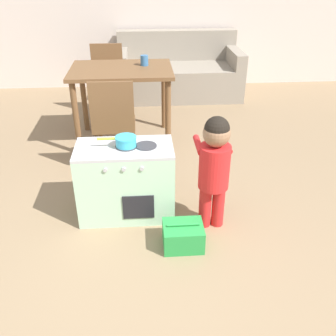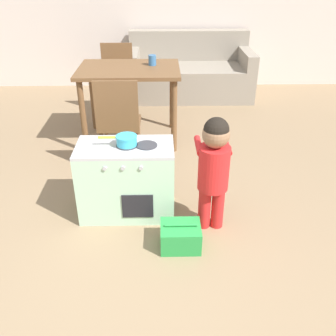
{
  "view_description": "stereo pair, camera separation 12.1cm",
  "coord_description": "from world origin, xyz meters",
  "px_view_note": "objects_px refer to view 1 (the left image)",
  "views": [
    {
      "loc": [
        0.05,
        -1.43,
        1.7
      ],
      "look_at": [
        0.22,
        0.84,
        0.42
      ],
      "focal_mm": 40.0,
      "sensor_mm": 36.0,
      "label": 1
    },
    {
      "loc": [
        0.17,
        -1.43,
        1.7
      ],
      "look_at": [
        0.22,
        0.84,
        0.42
      ],
      "focal_mm": 40.0,
      "sensor_mm": 36.0,
      "label": 2
    }
  ],
  "objects_px": {
    "couch": "(178,73)",
    "dining_table": "(122,80)",
    "dining_chair_near": "(114,123)",
    "cup_on_table": "(144,60)",
    "toy_pot": "(125,141)",
    "play_kitchen": "(126,181)",
    "toy_basket": "(183,236)",
    "dining_chair_far": "(108,81)",
    "child_figure": "(215,162)"
  },
  "relations": [
    {
      "from": "couch",
      "to": "dining_table",
      "type": "bearing_deg",
      "value": -115.71
    },
    {
      "from": "dining_chair_near",
      "to": "cup_on_table",
      "type": "relative_size",
      "value": 8.51
    },
    {
      "from": "toy_pot",
      "to": "cup_on_table",
      "type": "relative_size",
      "value": 2.71
    },
    {
      "from": "dining_chair_near",
      "to": "cup_on_table",
      "type": "bearing_deg",
      "value": 68.11
    },
    {
      "from": "play_kitchen",
      "to": "toy_basket",
      "type": "relative_size",
      "value": 2.58
    },
    {
      "from": "toy_pot",
      "to": "dining_chair_far",
      "type": "relative_size",
      "value": 0.32
    },
    {
      "from": "play_kitchen",
      "to": "dining_table",
      "type": "distance_m",
      "value": 1.36
    },
    {
      "from": "toy_basket",
      "to": "dining_chair_near",
      "type": "relative_size",
      "value": 0.31
    },
    {
      "from": "couch",
      "to": "cup_on_table",
      "type": "relative_size",
      "value": 16.65
    },
    {
      "from": "dining_table",
      "to": "cup_on_table",
      "type": "height_order",
      "value": "cup_on_table"
    },
    {
      "from": "toy_pot",
      "to": "toy_basket",
      "type": "bearing_deg",
      "value": -48.24
    },
    {
      "from": "play_kitchen",
      "to": "toy_pot",
      "type": "bearing_deg",
      "value": 2.03
    },
    {
      "from": "dining_chair_far",
      "to": "cup_on_table",
      "type": "bearing_deg",
      "value": 126.86
    },
    {
      "from": "play_kitchen",
      "to": "toy_basket",
      "type": "distance_m",
      "value": 0.59
    },
    {
      "from": "cup_on_table",
      "to": "couch",
      "type": "bearing_deg",
      "value": 70.89
    },
    {
      "from": "child_figure",
      "to": "dining_chair_far",
      "type": "bearing_deg",
      "value": 111.5
    },
    {
      "from": "dining_table",
      "to": "child_figure",
      "type": "bearing_deg",
      "value": -66.45
    },
    {
      "from": "dining_chair_far",
      "to": "cup_on_table",
      "type": "xyz_separation_m",
      "value": [
        0.42,
        -0.56,
        0.36
      ]
    },
    {
      "from": "couch",
      "to": "cup_on_table",
      "type": "xyz_separation_m",
      "value": [
        -0.48,
        -1.38,
        0.51
      ]
    },
    {
      "from": "child_figure",
      "to": "dining_chair_near",
      "type": "xyz_separation_m",
      "value": [
        -0.71,
        0.87,
        -0.07
      ]
    },
    {
      "from": "play_kitchen",
      "to": "dining_chair_near",
      "type": "distance_m",
      "value": 0.72
    },
    {
      "from": "toy_pot",
      "to": "dining_table",
      "type": "relative_size",
      "value": 0.27
    },
    {
      "from": "play_kitchen",
      "to": "dining_chair_far",
      "type": "height_order",
      "value": "dining_chair_far"
    },
    {
      "from": "toy_pot",
      "to": "dining_chair_near",
      "type": "bearing_deg",
      "value": 100.18
    },
    {
      "from": "dining_chair_far",
      "to": "child_figure",
      "type": "bearing_deg",
      "value": 111.5
    },
    {
      "from": "play_kitchen",
      "to": "dining_chair_near",
      "type": "bearing_deg",
      "value": 99.08
    },
    {
      "from": "dining_table",
      "to": "couch",
      "type": "xyz_separation_m",
      "value": [
        0.71,
        1.47,
        -0.34
      ]
    },
    {
      "from": "play_kitchen",
      "to": "toy_basket",
      "type": "xyz_separation_m",
      "value": [
        0.38,
        -0.41,
        -0.2
      ]
    },
    {
      "from": "toy_pot",
      "to": "toy_basket",
      "type": "distance_m",
      "value": 0.75
    },
    {
      "from": "dining_chair_near",
      "to": "couch",
      "type": "relative_size",
      "value": 0.51
    },
    {
      "from": "play_kitchen",
      "to": "dining_table",
      "type": "bearing_deg",
      "value": 92.25
    },
    {
      "from": "child_figure",
      "to": "dining_chair_near",
      "type": "height_order",
      "value": "dining_chair_near"
    },
    {
      "from": "couch",
      "to": "dining_chair_far",
      "type": "bearing_deg",
      "value": -137.79
    },
    {
      "from": "toy_pot",
      "to": "dining_chair_near",
      "type": "xyz_separation_m",
      "value": [
        -0.12,
        0.68,
        -0.15
      ]
    },
    {
      "from": "dining_chair_near",
      "to": "child_figure",
      "type": "bearing_deg",
      "value": -50.83
    },
    {
      "from": "toy_basket",
      "to": "dining_chair_far",
      "type": "relative_size",
      "value": 0.31
    },
    {
      "from": "dining_chair_far",
      "to": "couch",
      "type": "xyz_separation_m",
      "value": [
        0.9,
        0.82,
        -0.15
      ]
    },
    {
      "from": "child_figure",
      "to": "couch",
      "type": "bearing_deg",
      "value": 88.94
    },
    {
      "from": "dining_chair_near",
      "to": "dining_chair_far",
      "type": "height_order",
      "value": "same"
    },
    {
      "from": "play_kitchen",
      "to": "couch",
      "type": "bearing_deg",
      "value": 76.72
    },
    {
      "from": "toy_pot",
      "to": "child_figure",
      "type": "xyz_separation_m",
      "value": [
        0.59,
        -0.19,
        -0.08
      ]
    },
    {
      "from": "couch",
      "to": "toy_basket",
      "type": "bearing_deg",
      "value": -95.02
    },
    {
      "from": "dining_chair_far",
      "to": "couch",
      "type": "relative_size",
      "value": 0.51
    },
    {
      "from": "toy_basket",
      "to": "dining_chair_near",
      "type": "distance_m",
      "value": 1.25
    },
    {
      "from": "dining_table",
      "to": "dining_chair_near",
      "type": "distance_m",
      "value": 0.66
    },
    {
      "from": "dining_chair_near",
      "to": "cup_on_table",
      "type": "xyz_separation_m",
      "value": [
        0.29,
        0.71,
        0.36
      ]
    },
    {
      "from": "dining_chair_near",
      "to": "toy_pot",
      "type": "bearing_deg",
      "value": -79.82
    },
    {
      "from": "toy_pot",
      "to": "cup_on_table",
      "type": "distance_m",
      "value": 1.42
    },
    {
      "from": "child_figure",
      "to": "dining_chair_near",
      "type": "distance_m",
      "value": 1.13
    },
    {
      "from": "play_kitchen",
      "to": "cup_on_table",
      "type": "height_order",
      "value": "cup_on_table"
    }
  ]
}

